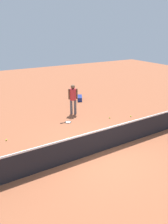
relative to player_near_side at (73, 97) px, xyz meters
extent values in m
plane|color=#9E5638|center=(0.89, 3.94, -1.01)|extent=(40.00, 40.00, 0.00)
cube|color=black|center=(0.89, 3.94, -0.55)|extent=(10.00, 0.02, 0.91)
cube|color=white|center=(0.89, 3.94, -0.07)|extent=(10.00, 0.04, 0.06)
cylinder|color=#595960|center=(0.10, -0.04, -0.58)|extent=(0.18, 0.18, 0.85)
cylinder|color=#595960|center=(-0.10, 0.04, -0.58)|extent=(0.18, 0.18, 0.85)
cylinder|color=red|center=(0.00, 0.00, 0.15)|extent=(0.44, 0.44, 0.62)
cylinder|color=brown|center=(0.20, -0.07, 0.17)|extent=(0.12, 0.12, 0.58)
cylinder|color=brown|center=(-0.20, 0.07, 0.17)|extent=(0.12, 0.12, 0.58)
sphere|color=brown|center=(0.00, 0.00, 0.58)|extent=(0.30, 0.30, 0.23)
torus|color=black|center=(0.74, 0.85, -1.00)|extent=(0.34, 0.34, 0.02)
cylinder|color=silver|center=(0.74, 0.85, -1.00)|extent=(0.29, 0.29, 0.00)
cylinder|color=black|center=(1.02, 0.82, -0.99)|extent=(0.28, 0.06, 0.03)
sphere|color=#C6E033|center=(3.86, 1.21, -0.98)|extent=(0.07, 0.07, 0.07)
sphere|color=#C6E033|center=(3.50, 2.41, -0.98)|extent=(0.07, 0.07, 0.07)
sphere|color=#C6E033|center=(-1.41, 1.52, -0.98)|extent=(0.07, 0.07, 0.07)
sphere|color=#C6E033|center=(1.49, 2.42, -0.98)|extent=(0.07, 0.07, 0.07)
sphere|color=#C6E033|center=(-2.54, 1.92, -0.98)|extent=(0.07, 0.07, 0.07)
sphere|color=#C6E033|center=(-0.87, 2.82, -0.98)|extent=(0.07, 0.07, 0.07)
cube|color=navy|center=(-1.51, -1.98, -0.87)|extent=(0.62, 0.84, 0.28)
cylinder|color=black|center=(-1.68, -2.28, -0.87)|extent=(0.28, 0.21, 0.27)
camera|label=1|loc=(4.79, 9.47, 3.38)|focal=32.55mm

